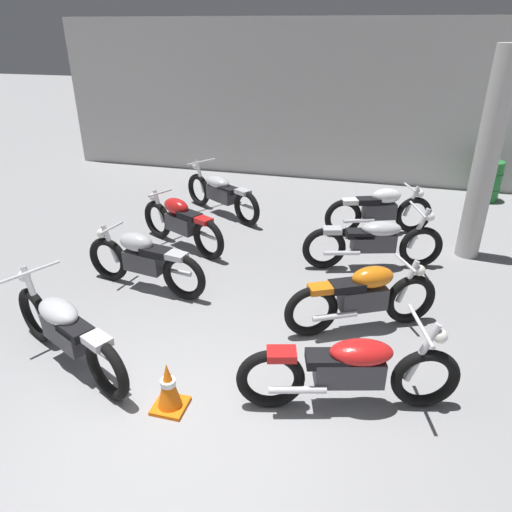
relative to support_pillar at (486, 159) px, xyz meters
The scene contains 13 objects.
ground_plane 5.99m from the support_pillar, 121.74° to the right, with size 60.00×60.00×0.00m, color gray.
back_wall 4.82m from the support_pillar, 129.05° to the left, with size 13.05×0.24×3.60m, color #BCBAB7.
support_pillar is the anchor object (origin of this frame).
motorcycle_left_row_0 6.31m from the support_pillar, 137.76° to the right, with size 2.00×1.10×0.97m.
motorcycle_left_row_1 5.30m from the support_pillar, 152.20° to the right, with size 1.96×0.54×0.88m.
motorcycle_left_row_2 4.87m from the support_pillar, 168.30° to the right, with size 1.82×0.96×0.88m.
motorcycle_left_row_3 4.70m from the support_pillar, behind, with size 1.90×1.24×0.97m.
motorcycle_right_row_0 4.46m from the support_pillar, 111.31° to the right, with size 2.12×0.87×0.97m.
motorcycle_right_row_1 3.24m from the support_pillar, 120.41° to the right, with size 1.79×1.02×0.88m.
motorcycle_right_row_2 2.07m from the support_pillar, 149.32° to the right, with size 2.11×0.89×0.97m.
motorcycle_right_row_3 1.92m from the support_pillar, 160.55° to the left, with size 1.88×0.82×0.88m.
oil_drum 3.32m from the support_pillar, 77.23° to the left, with size 0.59×0.59×0.85m.
traffic_cone 5.71m from the support_pillar, 125.82° to the right, with size 0.32×0.32×0.54m.
Camera 1 is at (1.55, -2.80, 3.41)m, focal length 33.21 mm.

